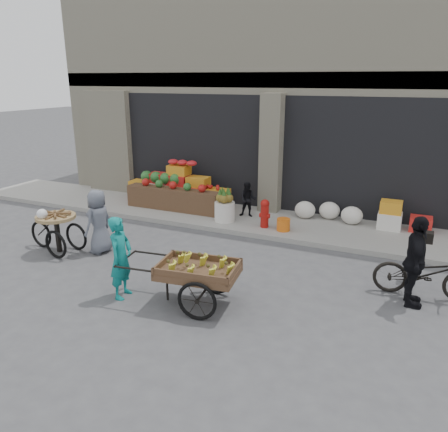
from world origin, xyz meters
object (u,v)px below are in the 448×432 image
at_px(bicycle, 426,273).
at_px(fire_hydrant, 265,212).
at_px(vendor_woman, 121,258).
at_px(cyclist, 415,262).
at_px(pineapple_bin, 225,212).
at_px(banana_cart, 195,268).
at_px(seated_person, 248,200).
at_px(vendor_grey, 99,222).
at_px(orange_bucket, 283,225).
at_px(tricycle_cart, 57,227).

bearing_deg(bicycle, fire_hydrant, 55.21).
bearing_deg(bicycle, vendor_woman, 108.74).
relative_size(bicycle, cyclist, 1.10).
bearing_deg(pineapple_bin, fire_hydrant, -2.60).
bearing_deg(banana_cart, bicycle, 21.14).
xyz_separation_m(seated_person, cyclist, (4.14, -3.12, 0.19)).
xyz_separation_m(banana_cart, bicycle, (3.49, 1.87, -0.22)).
distance_m(vendor_woman, bicycle, 5.25).
bearing_deg(pineapple_bin, banana_cart, -72.51).
distance_m(vendor_grey, bicycle, 6.51).
xyz_separation_m(fire_hydrant, bicycle, (3.64, -2.07, -0.05)).
xyz_separation_m(orange_bucket, tricycle_cart, (-4.19, -3.04, 0.30)).
height_order(pineapple_bin, seated_person, seated_person).
bearing_deg(fire_hydrant, bicycle, -29.56).
bearing_deg(vendor_woman, seated_person, -12.72).
bearing_deg(vendor_woman, banana_cart, -86.24).
bearing_deg(cyclist, banana_cart, 108.88).
xyz_separation_m(banana_cart, vendor_woman, (-1.30, -0.26, 0.06)).
height_order(seated_person, vendor_woman, vendor_woman).
relative_size(fire_hydrant, vendor_woman, 0.49).
bearing_deg(pineapple_bin, tricycle_cart, -129.51).
bearing_deg(vendor_grey, orange_bucket, 133.54).
distance_m(seated_person, vendor_woman, 4.87).
bearing_deg(fire_hydrant, vendor_grey, -136.13).
relative_size(orange_bucket, vendor_grey, 0.23).
relative_size(vendor_woman, bicycle, 0.85).
height_order(pineapple_bin, vendor_grey, vendor_grey).
height_order(orange_bucket, seated_person, seated_person).
distance_m(seated_person, cyclist, 5.19).
bearing_deg(pineapple_bin, cyclist, -28.98).
bearing_deg(bicycle, orange_bucket, 52.09).
bearing_deg(banana_cart, seated_person, 93.50).
bearing_deg(cyclist, pineapple_bin, 55.79).
bearing_deg(cyclist, vendor_woman, 105.42).
bearing_deg(banana_cart, cyclist, 17.03).
xyz_separation_m(vendor_grey, cyclist, (6.28, 0.26, 0.08)).
bearing_deg(vendor_grey, fire_hydrant, 138.67).
height_order(banana_cart, vendor_grey, vendor_grey).
bearing_deg(tricycle_cart, vendor_grey, 28.20).
distance_m(orange_bucket, banana_cart, 3.92).
bearing_deg(seated_person, vendor_woman, -105.26).
bearing_deg(banana_cart, fire_hydrant, 85.20).
relative_size(pineapple_bin, bicycle, 0.30).
bearing_deg(cyclist, orange_bucket, 45.38).
relative_size(orange_bucket, seated_person, 0.34).
distance_m(fire_hydrant, banana_cart, 3.94).
xyz_separation_m(tricycle_cart, bicycle, (7.33, 1.02, -0.11)).
relative_size(seated_person, bicycle, 0.54).
relative_size(fire_hydrant, vendor_grey, 0.51).
xyz_separation_m(orange_bucket, vendor_grey, (-3.33, -2.67, 0.43)).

